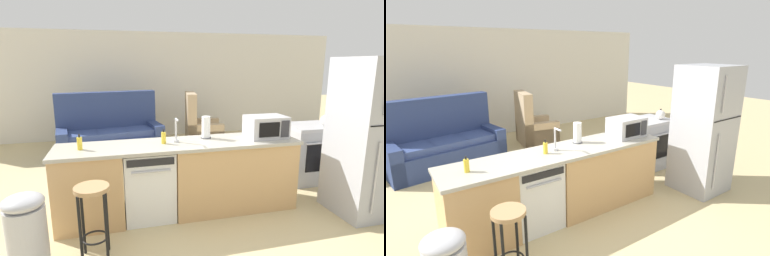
# 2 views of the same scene
# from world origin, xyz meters

# --- Properties ---
(ground_plane) EXTENTS (24.00, 24.00, 0.00)m
(ground_plane) POSITION_xyz_m (0.00, 0.00, 0.00)
(ground_plane) COLOR tan
(wall_back) EXTENTS (10.00, 0.06, 2.60)m
(wall_back) POSITION_xyz_m (0.30, 4.20, 1.30)
(wall_back) COLOR silver
(wall_back) RESTS_ON ground_plane
(kitchen_counter) EXTENTS (2.94, 0.66, 0.90)m
(kitchen_counter) POSITION_xyz_m (0.24, 0.00, 0.42)
(kitchen_counter) COLOR tan
(kitchen_counter) RESTS_ON ground_plane
(dishwasher) EXTENTS (0.58, 0.61, 0.84)m
(dishwasher) POSITION_xyz_m (-0.25, -0.00, 0.42)
(dishwasher) COLOR white
(dishwasher) RESTS_ON ground_plane
(stove_range) EXTENTS (0.76, 0.68, 0.90)m
(stove_range) POSITION_xyz_m (2.35, 0.55, 0.45)
(stove_range) COLOR #A8AAB2
(stove_range) RESTS_ON ground_plane
(refrigerator) EXTENTS (0.72, 0.73, 1.91)m
(refrigerator) POSITION_xyz_m (2.35, -0.55, 0.96)
(refrigerator) COLOR #A8AAB2
(refrigerator) RESTS_ON ground_plane
(microwave) EXTENTS (0.50, 0.37, 0.28)m
(microwave) POSITION_xyz_m (1.28, -0.00, 1.04)
(microwave) COLOR #B7B7BC
(microwave) RESTS_ON kitchen_counter
(sink_faucet) EXTENTS (0.07, 0.18, 0.30)m
(sink_faucet) POSITION_xyz_m (0.10, 0.03, 1.03)
(sink_faucet) COLOR silver
(sink_faucet) RESTS_ON kitchen_counter
(paper_towel_roll) EXTENTS (0.14, 0.14, 0.28)m
(paper_towel_roll) POSITION_xyz_m (0.51, 0.15, 1.04)
(paper_towel_roll) COLOR #4C4C51
(paper_towel_roll) RESTS_ON kitchen_counter
(soap_bottle) EXTENTS (0.06, 0.06, 0.18)m
(soap_bottle) POSITION_xyz_m (-0.05, 0.01, 0.97)
(soap_bottle) COLOR yellow
(soap_bottle) RESTS_ON kitchen_counter
(dish_soap_bottle) EXTENTS (0.06, 0.06, 0.18)m
(dish_soap_bottle) POSITION_xyz_m (-1.00, -0.01, 0.97)
(dish_soap_bottle) COLOR yellow
(dish_soap_bottle) RESTS_ON kitchen_counter
(kettle) EXTENTS (0.21, 0.17, 0.19)m
(kettle) POSITION_xyz_m (2.52, 0.42, 0.99)
(kettle) COLOR silver
(kettle) RESTS_ON stove_range
(bar_stool) EXTENTS (0.32, 0.32, 0.74)m
(bar_stool) POSITION_xyz_m (-0.84, -0.72, 0.54)
(bar_stool) COLOR tan
(bar_stool) RESTS_ON ground_plane
(trash_bin) EXTENTS (0.35, 0.35, 0.74)m
(trash_bin) POSITION_xyz_m (-1.41, -0.76, 0.38)
(trash_bin) COLOR #B7B7BC
(trash_bin) RESTS_ON ground_plane
(couch) EXTENTS (2.12, 1.20, 1.27)m
(couch) POSITION_xyz_m (-0.74, 2.75, 0.39)
(couch) COLOR navy
(couch) RESTS_ON ground_plane
(armchair) EXTENTS (0.93, 0.97, 1.20)m
(armchair) POSITION_xyz_m (1.24, 3.01, 0.35)
(armchair) COLOR tan
(armchair) RESTS_ON ground_plane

